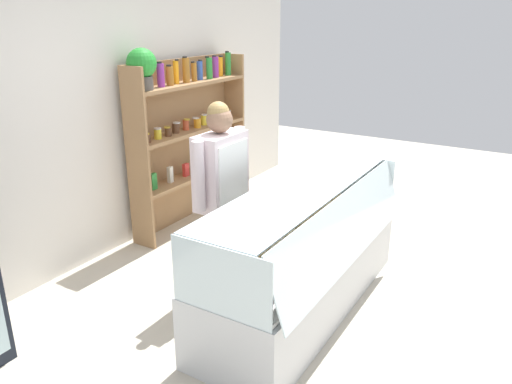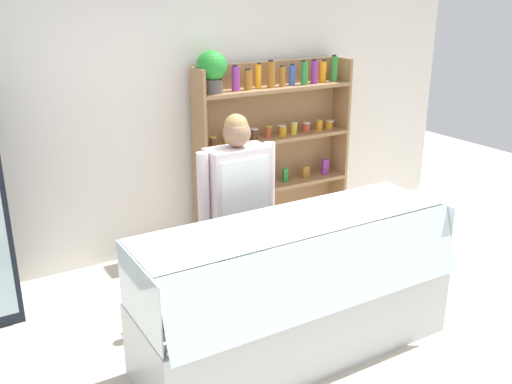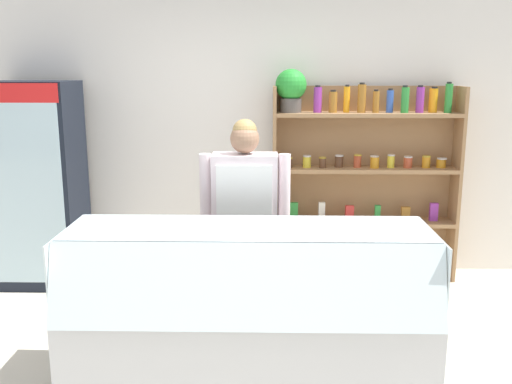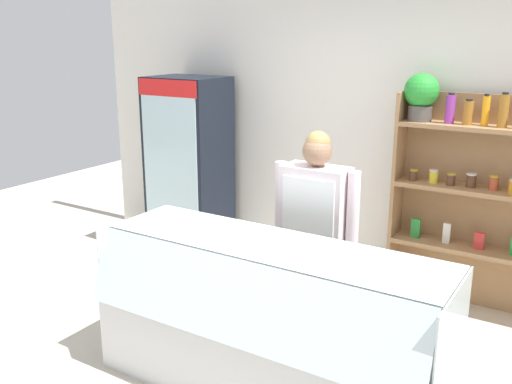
# 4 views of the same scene
# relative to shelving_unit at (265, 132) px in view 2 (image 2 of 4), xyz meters

# --- Properties ---
(ground_plane) EXTENTS (12.00, 12.00, 0.00)m
(ground_plane) POSITION_rel_shelving_unit_xyz_m (-0.89, -1.90, -1.11)
(ground_plane) COLOR beige
(back_wall) EXTENTS (6.80, 0.10, 2.70)m
(back_wall) POSITION_rel_shelving_unit_xyz_m (-0.89, 0.23, 0.24)
(back_wall) COLOR white
(back_wall) RESTS_ON ground
(shelving_unit) EXTENTS (1.71, 0.29, 1.96)m
(shelving_unit) POSITION_rel_shelving_unit_xyz_m (0.00, 0.00, 0.00)
(shelving_unit) COLOR #9E754C
(shelving_unit) RESTS_ON ground
(deli_display_case) EXTENTS (2.26, 0.81, 1.01)m
(deli_display_case) POSITION_rel_shelving_unit_xyz_m (-0.94, -1.92, -0.80)
(deli_display_case) COLOR silver
(deli_display_case) RESTS_ON ground
(shop_clerk) EXTENTS (0.66, 0.25, 1.61)m
(shop_clerk) POSITION_rel_shelving_unit_xyz_m (-0.98, -1.18, -0.16)
(shop_clerk) COLOR #2D2D38
(shop_clerk) RESTS_ON ground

